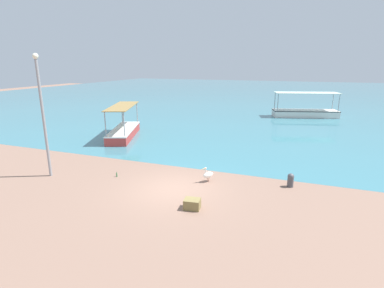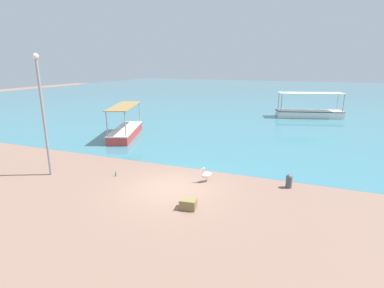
{
  "view_description": "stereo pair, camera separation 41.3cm",
  "coord_description": "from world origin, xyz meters",
  "px_view_note": "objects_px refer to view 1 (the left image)",
  "views": [
    {
      "loc": [
        5.4,
        -11.98,
        5.76
      ],
      "look_at": [
        -0.89,
        4.96,
        0.87
      ],
      "focal_mm": 28.0,
      "sensor_mm": 36.0,
      "label": 1
    },
    {
      "loc": [
        5.79,
        -11.83,
        5.76
      ],
      "look_at": [
        -0.89,
        4.96,
        0.87
      ],
      "focal_mm": 28.0,
      "sensor_mm": 36.0,
      "label": 2
    }
  ],
  "objects_px": {
    "lamp_post": "(43,110)",
    "glass_bottle": "(117,175)",
    "mooring_bollard": "(291,180)",
    "fishing_boat_far_right": "(124,131)",
    "fishing_boat_outer": "(305,112)",
    "pelican": "(208,175)",
    "cargo_crate": "(192,204)"
  },
  "relations": [
    {
      "from": "mooring_bollard",
      "to": "lamp_post",
      "type": "bearing_deg",
      "value": -166.47
    },
    {
      "from": "lamp_post",
      "to": "glass_bottle",
      "type": "height_order",
      "value": "lamp_post"
    },
    {
      "from": "pelican",
      "to": "lamp_post",
      "type": "distance_m",
      "value": 8.87
    },
    {
      "from": "fishing_boat_outer",
      "to": "mooring_bollard",
      "type": "height_order",
      "value": "fishing_boat_outer"
    },
    {
      "from": "fishing_boat_outer",
      "to": "mooring_bollard",
      "type": "distance_m",
      "value": 20.96
    },
    {
      "from": "lamp_post",
      "to": "mooring_bollard",
      "type": "height_order",
      "value": "lamp_post"
    },
    {
      "from": "mooring_bollard",
      "to": "cargo_crate",
      "type": "xyz_separation_m",
      "value": [
        -3.64,
        -3.75,
        -0.15
      ]
    },
    {
      "from": "pelican",
      "to": "glass_bottle",
      "type": "relative_size",
      "value": 2.96
    },
    {
      "from": "cargo_crate",
      "to": "pelican",
      "type": "bearing_deg",
      "value": 95.14
    },
    {
      "from": "pelican",
      "to": "mooring_bollard",
      "type": "distance_m",
      "value": 3.99
    },
    {
      "from": "fishing_boat_outer",
      "to": "lamp_post",
      "type": "height_order",
      "value": "lamp_post"
    },
    {
      "from": "fishing_boat_far_right",
      "to": "lamp_post",
      "type": "distance_m",
      "value": 9.29
    },
    {
      "from": "fishing_boat_outer",
      "to": "pelican",
      "type": "relative_size",
      "value": 9.0
    },
    {
      "from": "fishing_boat_outer",
      "to": "mooring_bollard",
      "type": "xyz_separation_m",
      "value": [
        -0.51,
        -20.95,
        -0.19
      ]
    },
    {
      "from": "lamp_post",
      "to": "glass_bottle",
      "type": "distance_m",
      "value": 4.88
    },
    {
      "from": "lamp_post",
      "to": "glass_bottle",
      "type": "xyz_separation_m",
      "value": [
        3.36,
        1.08,
        -3.37
      ]
    },
    {
      "from": "fishing_boat_far_right",
      "to": "cargo_crate",
      "type": "height_order",
      "value": "fishing_boat_far_right"
    },
    {
      "from": "pelican",
      "to": "cargo_crate",
      "type": "relative_size",
      "value": 1.23
    },
    {
      "from": "lamp_post",
      "to": "cargo_crate",
      "type": "distance_m",
      "value": 8.97
    },
    {
      "from": "mooring_bollard",
      "to": "fishing_boat_outer",
      "type": "bearing_deg",
      "value": 88.6
    },
    {
      "from": "lamp_post",
      "to": "cargo_crate",
      "type": "xyz_separation_m",
      "value": [
        8.3,
        -0.88,
        -3.27
      ]
    },
    {
      "from": "mooring_bollard",
      "to": "glass_bottle",
      "type": "xyz_separation_m",
      "value": [
        -8.59,
        -1.8,
        -0.25
      ]
    },
    {
      "from": "pelican",
      "to": "mooring_bollard",
      "type": "bearing_deg",
      "value": 11.14
    },
    {
      "from": "lamp_post",
      "to": "mooring_bollard",
      "type": "bearing_deg",
      "value": 13.53
    },
    {
      "from": "fishing_boat_far_right",
      "to": "mooring_bollard",
      "type": "relative_size",
      "value": 9.01
    },
    {
      "from": "fishing_boat_outer",
      "to": "glass_bottle",
      "type": "xyz_separation_m",
      "value": [
        -9.1,
        -22.75,
        -0.44
      ]
    },
    {
      "from": "fishing_boat_outer",
      "to": "fishing_boat_far_right",
      "type": "relative_size",
      "value": 1.18
    },
    {
      "from": "pelican",
      "to": "mooring_bollard",
      "type": "height_order",
      "value": "pelican"
    },
    {
      "from": "lamp_post",
      "to": "cargo_crate",
      "type": "bearing_deg",
      "value": -6.02
    },
    {
      "from": "fishing_boat_far_right",
      "to": "pelican",
      "type": "bearing_deg",
      "value": -35.92
    },
    {
      "from": "pelican",
      "to": "fishing_boat_far_right",
      "type": "bearing_deg",
      "value": 144.08
    },
    {
      "from": "fishing_boat_outer",
      "to": "cargo_crate",
      "type": "xyz_separation_m",
      "value": [
        -4.16,
        -24.7,
        -0.34
      ]
    }
  ]
}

